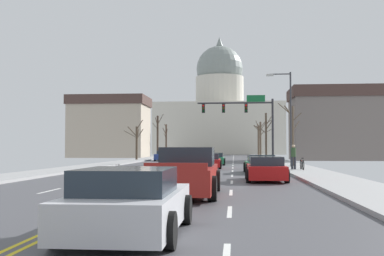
{
  "coord_description": "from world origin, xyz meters",
  "views": [
    {
      "loc": [
        3.63,
        -36.47,
        1.69
      ],
      "look_at": [
        -1.93,
        25.01,
        4.23
      ],
      "focal_mm": 43.72,
      "sensor_mm": 36.0,
      "label": 1
    }
  ],
  "objects_px": {
    "sedan_near_05": "(129,203)",
    "sedan_oncoming_02": "(183,154)",
    "sedan_near_02": "(261,165)",
    "sedan_oncoming_00": "(164,156)",
    "sedan_near_03": "(266,170)",
    "sedan_near_01": "(209,161)",
    "sedan_oncoming_01": "(197,155)",
    "sedan_near_00": "(214,159)",
    "signal_gantry": "(245,114)",
    "pedestrian_00": "(293,155)",
    "pickup_truck_near_04": "(186,174)",
    "bicycle_parked": "(302,165)",
    "street_lamp_right": "(288,111)"
  },
  "relations": [
    {
      "from": "pickup_truck_near_04",
      "to": "sedan_oncoming_01",
      "type": "bearing_deg",
      "value": 94.07
    },
    {
      "from": "sedan_oncoming_01",
      "to": "sedan_oncoming_00",
      "type": "bearing_deg",
      "value": -109.18
    },
    {
      "from": "sedan_near_03",
      "to": "sedan_near_05",
      "type": "height_order",
      "value": "sedan_near_05"
    },
    {
      "from": "sedan_near_02",
      "to": "sedan_oncoming_00",
      "type": "relative_size",
      "value": 1.06
    },
    {
      "from": "sedan_near_05",
      "to": "signal_gantry",
      "type": "bearing_deg",
      "value": 85.41
    },
    {
      "from": "sedan_near_01",
      "to": "bicycle_parked",
      "type": "bearing_deg",
      "value": -33.2
    },
    {
      "from": "pickup_truck_near_04",
      "to": "sedan_near_03",
      "type": "bearing_deg",
      "value": 65.17
    },
    {
      "from": "sedan_near_02",
      "to": "sedan_near_03",
      "type": "distance_m",
      "value": 7.34
    },
    {
      "from": "sedan_near_05",
      "to": "sedan_oncoming_01",
      "type": "relative_size",
      "value": 0.96
    },
    {
      "from": "sedan_near_00",
      "to": "sedan_near_02",
      "type": "height_order",
      "value": "sedan_near_02"
    },
    {
      "from": "sedan_oncoming_00",
      "to": "sedan_oncoming_02",
      "type": "height_order",
      "value": "sedan_oncoming_02"
    },
    {
      "from": "signal_gantry",
      "to": "sedan_near_02",
      "type": "height_order",
      "value": "signal_gantry"
    },
    {
      "from": "sedan_near_00",
      "to": "sedan_oncoming_00",
      "type": "xyz_separation_m",
      "value": [
        -6.84,
        13.26,
        0.03
      ]
    },
    {
      "from": "sedan_oncoming_00",
      "to": "pedestrian_00",
      "type": "distance_m",
      "value": 27.82
    },
    {
      "from": "signal_gantry",
      "to": "sedan_near_05",
      "type": "height_order",
      "value": "signal_gantry"
    },
    {
      "from": "signal_gantry",
      "to": "sedan_oncoming_02",
      "type": "height_order",
      "value": "signal_gantry"
    },
    {
      "from": "sedan_near_03",
      "to": "sedan_oncoming_02",
      "type": "distance_m",
      "value": 58.51
    },
    {
      "from": "sedan_near_01",
      "to": "sedan_near_02",
      "type": "height_order",
      "value": "sedan_near_01"
    },
    {
      "from": "sedan_oncoming_02",
      "to": "sedan_near_02",
      "type": "bearing_deg",
      "value": -78.09
    },
    {
      "from": "sedan_near_03",
      "to": "bicycle_parked",
      "type": "distance_m",
      "value": 10.0
    },
    {
      "from": "sedan_near_02",
      "to": "sedan_oncoming_01",
      "type": "distance_m",
      "value": 37.45
    },
    {
      "from": "pickup_truck_near_04",
      "to": "sedan_near_01",
      "type": "bearing_deg",
      "value": 90.93
    },
    {
      "from": "sedan_oncoming_01",
      "to": "bicycle_parked",
      "type": "distance_m",
      "value": 36.05
    },
    {
      "from": "sedan_near_00",
      "to": "sedan_oncoming_02",
      "type": "xyz_separation_m",
      "value": [
        -6.98,
        36.44,
        0.04
      ]
    },
    {
      "from": "sedan_near_00",
      "to": "bicycle_parked",
      "type": "xyz_separation_m",
      "value": [
        6.6,
        -11.63,
        -0.07
      ]
    },
    {
      "from": "sedan_oncoming_02",
      "to": "sedan_oncoming_01",
      "type": "bearing_deg",
      "value": -75.35
    },
    {
      "from": "sedan_near_03",
      "to": "bicycle_parked",
      "type": "height_order",
      "value": "sedan_near_03"
    },
    {
      "from": "pickup_truck_near_04",
      "to": "pedestrian_00",
      "type": "bearing_deg",
      "value": 70.82
    },
    {
      "from": "sedan_near_02",
      "to": "sedan_near_00",
      "type": "bearing_deg",
      "value": 104.69
    },
    {
      "from": "sedan_near_01",
      "to": "sedan_oncoming_02",
      "type": "distance_m",
      "value": 44.19
    },
    {
      "from": "signal_gantry",
      "to": "pedestrian_00",
      "type": "bearing_deg",
      "value": -79.07
    },
    {
      "from": "sedan_near_01",
      "to": "sedan_oncoming_00",
      "type": "distance_m",
      "value": 21.54
    },
    {
      "from": "sedan_near_03",
      "to": "pedestrian_00",
      "type": "relative_size",
      "value": 2.51
    },
    {
      "from": "sedan_near_02",
      "to": "pedestrian_00",
      "type": "distance_m",
      "value": 3.47
    },
    {
      "from": "sedan_near_02",
      "to": "sedan_oncoming_00",
      "type": "distance_m",
      "value": 29.01
    },
    {
      "from": "sedan_near_03",
      "to": "sedan_oncoming_00",
      "type": "height_order",
      "value": "sedan_oncoming_00"
    },
    {
      "from": "bicycle_parked",
      "to": "signal_gantry",
      "type": "bearing_deg",
      "value": 102.71
    },
    {
      "from": "sedan_near_00",
      "to": "sedan_near_05",
      "type": "relative_size",
      "value": 1.06
    },
    {
      "from": "sedan_near_05",
      "to": "sedan_oncoming_02",
      "type": "xyz_separation_m",
      "value": [
        -6.86,
        72.29,
        -0.01
      ]
    },
    {
      "from": "sedan_near_01",
      "to": "sedan_near_05",
      "type": "bearing_deg",
      "value": -89.93
    },
    {
      "from": "sedan_near_03",
      "to": "sedan_oncoming_00",
      "type": "xyz_separation_m",
      "value": [
        -10.31,
        34.39,
        0.02
      ]
    },
    {
      "from": "sedan_near_00",
      "to": "sedan_near_01",
      "type": "height_order",
      "value": "sedan_near_01"
    },
    {
      "from": "signal_gantry",
      "to": "pickup_truck_near_04",
      "type": "xyz_separation_m",
      "value": [
        -2.89,
        -32.21,
        -4.42
      ]
    },
    {
      "from": "signal_gantry",
      "to": "bicycle_parked",
      "type": "xyz_separation_m",
      "value": [
        3.52,
        -15.62,
        -4.68
      ]
    },
    {
      "from": "sedan_near_03",
      "to": "sedan_near_05",
      "type": "distance_m",
      "value": 15.15
    },
    {
      "from": "sedan_near_05",
      "to": "sedan_oncoming_00",
      "type": "bearing_deg",
      "value": 97.8
    },
    {
      "from": "sedan_near_03",
      "to": "street_lamp_right",
      "type": "bearing_deg",
      "value": 79.39
    },
    {
      "from": "signal_gantry",
      "to": "sedan_near_03",
      "type": "distance_m",
      "value": 25.54
    },
    {
      "from": "sedan_near_02",
      "to": "pickup_truck_near_04",
      "type": "xyz_separation_m",
      "value": [
        -3.43,
        -14.43,
        0.2
      ]
    },
    {
      "from": "pickup_truck_near_04",
      "to": "sedan_oncoming_02",
      "type": "bearing_deg",
      "value": 96.32
    }
  ]
}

